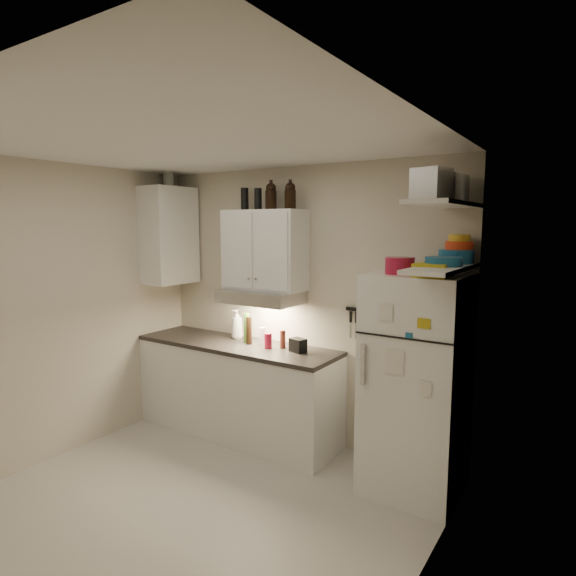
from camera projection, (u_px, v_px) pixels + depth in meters
The scene contains 36 objects.
floor at pixel (192, 511), 3.50m from camera, with size 3.20×3.00×0.02m, color beige.
ceiling at pixel (181, 140), 3.16m from camera, with size 3.20×3.00×0.02m, color white.
back_wall at pixel (301, 305), 4.58m from camera, with size 3.20×0.02×2.60m, color beige.
left_wall at pixel (54, 312), 4.21m from camera, with size 0.02×3.00×2.60m, color beige.
right_wall at pixel (414, 374), 2.45m from camera, with size 0.02×3.00×2.60m, color beige.
base_cabinet at pixel (237, 391), 4.74m from camera, with size 2.10×0.60×0.88m, color white.
countertop at pixel (236, 345), 4.68m from camera, with size 2.10×0.62×0.04m, color #282523.
upper_cabinet at pixel (265, 250), 4.53m from camera, with size 0.80×0.33×0.75m, color white.
side_cabinet at pixel (169, 236), 5.02m from camera, with size 0.33×0.55×1.00m, color white.
range_hood at pixel (261, 296), 4.54m from camera, with size 0.76×0.46×0.12m, color silver.
fridge at pixel (416, 384), 3.67m from camera, with size 0.70×0.68×1.70m, color white.
shelf_hi at pixel (445, 204), 3.28m from camera, with size 0.30×0.95×0.03m, color white.
shelf_lo at pixel (442, 268), 3.33m from camera, with size 0.30×0.95×0.03m, color white.
knife_strip at pixel (368, 311), 4.18m from camera, with size 0.42×0.02×0.03m, color black.
dutch_oven at pixel (400, 266), 3.53m from camera, with size 0.21×0.21×0.12m, color maroon.
book_stack at pixel (433, 270), 3.35m from camera, with size 0.23×0.28×0.10m, color #B49F16.
spice_jar at pixel (425, 269), 3.43m from camera, with size 0.06×0.06×0.10m, color silver.
stock_pot at pixel (450, 190), 3.49m from camera, with size 0.28×0.28×0.20m, color silver.
tin_a at pixel (445, 187), 3.16m from camera, with size 0.18×0.16×0.18m, color #AAAAAD.
tin_b at pixel (431, 184), 3.02m from camera, with size 0.20×0.20×0.20m, color #AAAAAD.
bowl_teal at pixel (456, 256), 3.57m from camera, with size 0.25×0.25×0.10m, color #185884.
bowl_orange at pixel (459, 245), 3.59m from camera, with size 0.20×0.20×0.06m, color red.
bowl_yellow at pixel (460, 238), 3.58m from camera, with size 0.16×0.16×0.05m, color gold.
plates at pixel (444, 261), 3.34m from camera, with size 0.25×0.25×0.06m, color #185884.
growler_a at pixel (271, 196), 4.44m from camera, with size 0.11×0.11×0.25m, color black, non-canonical shape.
growler_b at pixel (290, 195), 4.30m from camera, with size 0.10×0.10×0.24m, color black, non-canonical shape.
thermos_a at pixel (258, 199), 4.51m from camera, with size 0.07×0.07×0.20m, color black.
thermos_b at pixel (245, 199), 4.65m from camera, with size 0.07×0.07×0.22m, color black.
side_jar at pixel (169, 180), 5.06m from camera, with size 0.11×0.11×0.15m, color silver.
soap_bottle at pixel (237, 322), 4.84m from camera, with size 0.13×0.13×0.33m, color white.
pepper_mill at pixel (283, 339), 4.47m from camera, with size 0.05×0.05×0.17m, color maroon.
oil_bottle at pixel (247, 328), 4.68m from camera, with size 0.06×0.06×0.29m, color #3C6B1A.
vinegar_bottle at pixel (249, 331), 4.61m from camera, with size 0.06×0.06×0.27m, color black.
clear_bottle at pixel (262, 336), 4.58m from camera, with size 0.06×0.06×0.17m, color silver.
red_jar at pixel (268, 341), 4.47m from camera, with size 0.07×0.07×0.14m, color maroon.
caddy at pixel (298, 345), 4.34m from camera, with size 0.14×0.10×0.12m, color black.
Camera 1 is at (2.38, -2.34, 2.05)m, focal length 30.00 mm.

